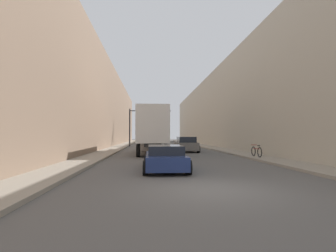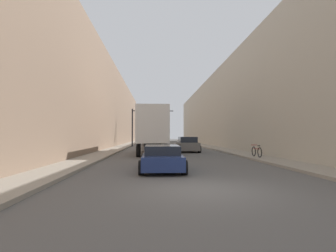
{
  "view_description": "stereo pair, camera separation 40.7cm",
  "coord_description": "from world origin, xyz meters",
  "px_view_note": "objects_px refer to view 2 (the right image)",
  "views": [
    {
      "loc": [
        -1.99,
        -8.2,
        1.74
      ],
      "look_at": [
        -0.52,
        12.29,
        2.43
      ],
      "focal_mm": 28.0,
      "sensor_mm": 36.0,
      "label": 1
    },
    {
      "loc": [
        -1.58,
        -8.23,
        1.74
      ],
      "look_at": [
        -0.52,
        12.29,
        2.43
      ],
      "focal_mm": 28.0,
      "sensor_mm": 36.0,
      "label": 2
    }
  ],
  "objects_px": {
    "sedan_car": "(162,158)",
    "suv_car": "(187,144)",
    "semi_truck": "(153,129)",
    "traffic_signal_gantry": "(143,120)",
    "parked_bicycle": "(257,152)"
  },
  "relations": [
    {
      "from": "sedan_car",
      "to": "suv_car",
      "type": "bearing_deg",
      "value": 77.85
    },
    {
      "from": "semi_truck",
      "to": "suv_car",
      "type": "height_order",
      "value": "semi_truck"
    },
    {
      "from": "semi_truck",
      "to": "traffic_signal_gantry",
      "type": "xyz_separation_m",
      "value": [
        -1.64,
        14.33,
        1.7
      ]
    },
    {
      "from": "semi_truck",
      "to": "sedan_car",
      "type": "distance_m",
      "value": 12.56
    },
    {
      "from": "sedan_car",
      "to": "suv_car",
      "type": "xyz_separation_m",
      "value": [
        3.03,
        14.08,
        0.14
      ]
    },
    {
      "from": "suv_car",
      "to": "traffic_signal_gantry",
      "type": "xyz_separation_m",
      "value": [
        -5.18,
        12.69,
        3.22
      ]
    },
    {
      "from": "suv_car",
      "to": "parked_bicycle",
      "type": "bearing_deg",
      "value": -65.07
    },
    {
      "from": "parked_bicycle",
      "to": "semi_truck",
      "type": "bearing_deg",
      "value": 137.5
    },
    {
      "from": "semi_truck",
      "to": "traffic_signal_gantry",
      "type": "height_order",
      "value": "traffic_signal_gantry"
    },
    {
      "from": "semi_truck",
      "to": "sedan_car",
      "type": "xyz_separation_m",
      "value": [
        0.52,
        -12.44,
        -1.66
      ]
    },
    {
      "from": "suv_car",
      "to": "semi_truck",
      "type": "bearing_deg",
      "value": -155.19
    },
    {
      "from": "traffic_signal_gantry",
      "to": "semi_truck",
      "type": "bearing_deg",
      "value": -83.49
    },
    {
      "from": "suv_car",
      "to": "parked_bicycle",
      "type": "height_order",
      "value": "suv_car"
    },
    {
      "from": "suv_car",
      "to": "parked_bicycle",
      "type": "distance_m",
      "value": 9.39
    },
    {
      "from": "sedan_car",
      "to": "traffic_signal_gantry",
      "type": "xyz_separation_m",
      "value": [
        -2.15,
        26.77,
        3.36
      ]
    }
  ]
}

